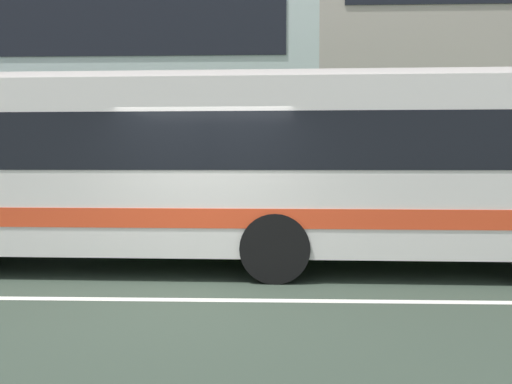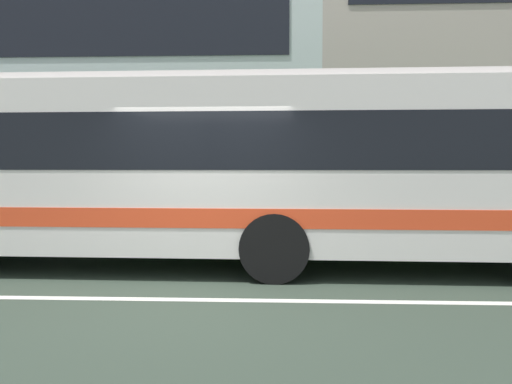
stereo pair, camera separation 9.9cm
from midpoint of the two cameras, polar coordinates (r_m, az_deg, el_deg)
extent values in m
plane|color=#303D31|center=(6.69, -6.56, -11.64)|extent=(160.00, 160.00, 0.00)
cube|color=silver|center=(6.69, -6.56, -11.61)|extent=(60.00, 0.16, 0.01)
cube|color=#316F25|center=(12.34, 13.05, -2.58)|extent=(12.71, 1.10, 0.98)
cube|color=silver|center=(8.61, -1.98, 2.70)|extent=(11.26, 2.83, 2.58)
cube|color=black|center=(8.62, -1.99, 5.27)|extent=(10.59, 2.83, 0.82)
cube|color=#EB4722|center=(8.65, -1.97, -2.00)|extent=(11.04, 2.84, 0.28)
cube|color=white|center=(8.71, -2.00, 11.61)|extent=(10.80, 2.40, 0.12)
cylinder|color=black|center=(11.25, -25.34, -3.30)|extent=(1.01, 0.30, 1.00)
cylinder|color=black|center=(7.48, 2.40, -6.13)|extent=(1.01, 0.30, 1.00)
cylinder|color=black|center=(9.83, 2.76, -3.89)|extent=(1.01, 0.30, 1.00)
cylinder|color=black|center=(10.51, 24.65, -3.72)|extent=(1.01, 0.30, 1.00)
camera|label=1|loc=(0.05, -89.65, 0.02)|focal=36.59mm
camera|label=2|loc=(0.05, 90.35, -0.02)|focal=36.59mm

